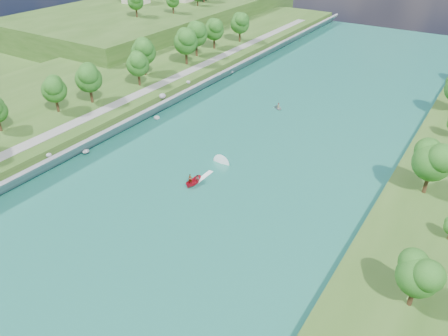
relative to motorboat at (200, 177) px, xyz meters
The scene contains 9 objects.
ground 6.87m from the motorboat, 79.33° to the right, with size 260.00×260.00×0.00m, color #2D5119.
river_water 13.36m from the motorboat, 84.56° to the left, with size 55.00×240.00×0.10m, color #1B675C.
berm_west 50.53m from the motorboat, 164.75° to the left, with size 45.00×240.00×3.50m, color #2D5119.
ridge_west 120.03m from the motorboat, 132.62° to the left, with size 60.00×120.00×9.00m, color #2D5119.
riprap_bank 27.62m from the motorboat, 153.01° to the left, with size 4.53×236.00×4.56m.
riverside_path 34.06m from the motorboat, 156.96° to the left, with size 3.00×200.00×0.10m, color gray.
trees_west 40.27m from the motorboat, behind, with size 18.36×153.23×13.74m.
motorboat is the anchor object (origin of this frame).
raft 36.18m from the motorboat, 94.16° to the left, with size 3.37×3.32×1.49m.
Camera 1 is at (37.83, -46.27, 41.97)m, focal length 35.00 mm.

